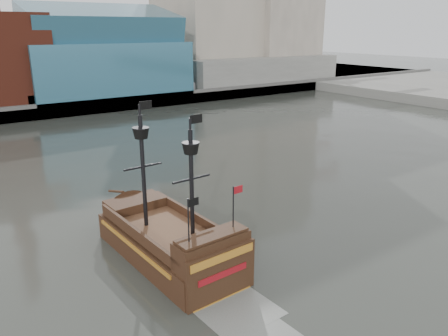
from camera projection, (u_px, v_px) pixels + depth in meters
ground at (368, 279)px, 26.54m from camera, size 400.00×400.00×0.00m
promenade_far at (30, 91)px, 98.10m from camera, size 220.00×60.00×2.00m
seawall at (68, 109)px, 74.96m from camera, size 220.00×1.00×2.60m
crane_a at (314, 12)px, 127.54m from camera, size 22.50×4.00×32.25m
crane_b at (312, 25)px, 141.66m from camera, size 19.10×4.00×26.25m
pirate_ship at (170, 246)px, 28.55m from camera, size 5.32×15.01×11.08m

